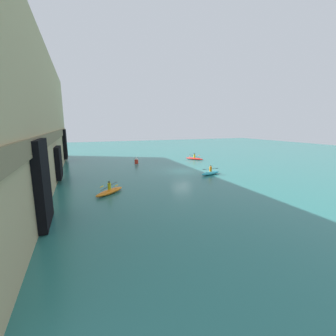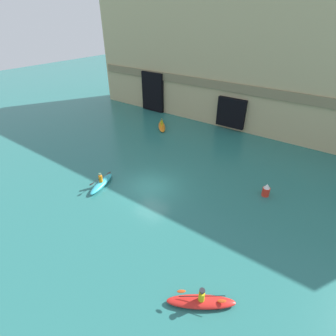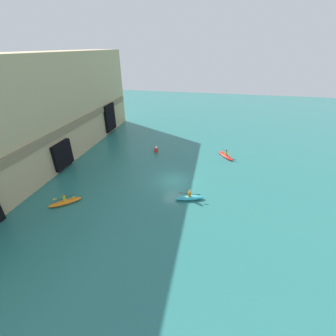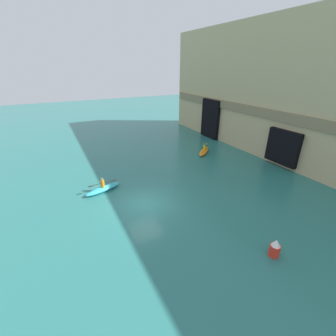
{
  "view_description": "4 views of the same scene",
  "coord_description": "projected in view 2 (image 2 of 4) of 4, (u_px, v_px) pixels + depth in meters",
  "views": [
    {
      "loc": [
        -27.03,
        12.82,
        6.2
      ],
      "look_at": [
        -1.01,
        2.52,
        0.78
      ],
      "focal_mm": 24.0,
      "sensor_mm": 36.0,
      "label": 1
    },
    {
      "loc": [
        11.6,
        -13.47,
        12.55
      ],
      "look_at": [
        0.95,
        1.16,
        1.59
      ],
      "focal_mm": 28.0,
      "sensor_mm": 36.0,
      "label": 2
    },
    {
      "loc": [
        -23.32,
        -4.1,
        14.87
      ],
      "look_at": [
        0.09,
        0.83,
        1.74
      ],
      "focal_mm": 24.0,
      "sensor_mm": 36.0,
      "label": 3
    },
    {
      "loc": [
        13.56,
        -5.08,
        9.61
      ],
      "look_at": [
        -1.69,
        2.94,
        1.71
      ],
      "focal_mm": 24.0,
      "sensor_mm": 36.0,
      "label": 4
    }
  ],
  "objects": [
    {
      "name": "ground_plane",
      "position": [
        150.0,
        187.0,
        21.65
      ],
      "size": [
        120.0,
        120.0,
        0.0
      ],
      "primitive_type": "plane",
      "color": "#28706B"
    },
    {
      "name": "cliff_bluff",
      "position": [
        253.0,
        66.0,
        30.0
      ],
      "size": [
        43.74,
        5.84,
        14.16
      ],
      "color": "tan",
      "rests_on": "ground"
    },
    {
      "name": "kayak_cyan",
      "position": [
        101.0,
        183.0,
        21.64
      ],
      "size": [
        1.6,
        3.22,
        1.22
      ],
      "rotation": [
        0.0,
        0.0,
        5.01
      ],
      "color": "#33B2C6",
      "rests_on": "ground"
    },
    {
      "name": "kayak_red",
      "position": [
        201.0,
        301.0,
        12.92
      ],
      "size": [
        3.27,
        2.57,
        1.12
      ],
      "rotation": [
        0.0,
        0.0,
        3.74
      ],
      "color": "red",
      "rests_on": "ground"
    },
    {
      "name": "kayak_orange",
      "position": [
        162.0,
        126.0,
        32.26
      ],
      "size": [
        2.76,
        3.03,
        1.2
      ],
      "rotation": [
        0.0,
        0.0,
        5.42
      ],
      "color": "orange",
      "rests_on": "ground"
    },
    {
      "name": "marker_buoy",
      "position": [
        266.0,
        190.0,
        20.4
      ],
      "size": [
        0.58,
        0.58,
        1.09
      ],
      "color": "red",
      "rests_on": "ground"
    }
  ]
}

